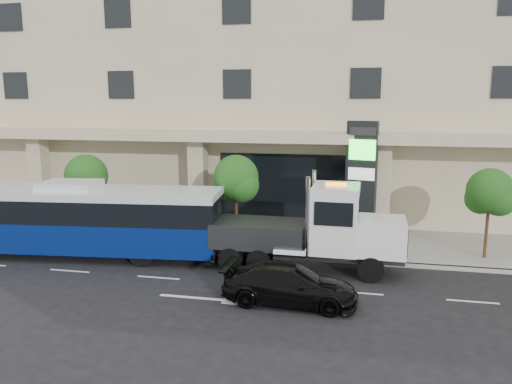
{
  "coord_description": "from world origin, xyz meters",
  "views": [
    {
      "loc": [
        3.85,
        -19.58,
        7.1
      ],
      "look_at": [
        -0.67,
        2.0,
        3.05
      ],
      "focal_mm": 35.0,
      "sensor_mm": 36.0,
      "label": 1
    }
  ],
  "objects_px": {
    "tow_truck": "(316,231)",
    "black_sedan": "(290,284)",
    "signage_pylon": "(361,180)",
    "city_bus": "(72,218)"
  },
  "relations": [
    {
      "from": "black_sedan",
      "to": "signage_pylon",
      "type": "distance_m",
      "value": 9.17
    },
    {
      "from": "city_bus",
      "to": "signage_pylon",
      "type": "height_order",
      "value": "signage_pylon"
    },
    {
      "from": "city_bus",
      "to": "black_sedan",
      "type": "relative_size",
      "value": 2.91
    },
    {
      "from": "city_bus",
      "to": "black_sedan",
      "type": "height_order",
      "value": "city_bus"
    },
    {
      "from": "tow_truck",
      "to": "signage_pylon",
      "type": "height_order",
      "value": "signage_pylon"
    },
    {
      "from": "tow_truck",
      "to": "black_sedan",
      "type": "bearing_deg",
      "value": -97.28
    },
    {
      "from": "city_bus",
      "to": "black_sedan",
      "type": "distance_m",
      "value": 11.23
    },
    {
      "from": "black_sedan",
      "to": "tow_truck",
      "type": "bearing_deg",
      "value": -6.07
    },
    {
      "from": "black_sedan",
      "to": "city_bus",
      "type": "bearing_deg",
      "value": 74.14
    },
    {
      "from": "black_sedan",
      "to": "signage_pylon",
      "type": "relative_size",
      "value": 0.8
    }
  ]
}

